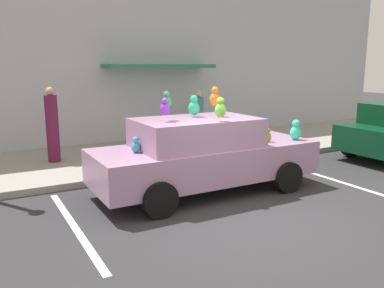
% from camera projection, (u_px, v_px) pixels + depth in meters
% --- Properties ---
extents(ground_plane, '(60.00, 60.00, 0.00)m').
position_uv_depth(ground_plane, '(238.00, 218.00, 6.82)').
color(ground_plane, '#2D2D30').
extents(sidewalk, '(24.00, 4.00, 0.15)m').
position_uv_depth(sidewalk, '(134.00, 156.00, 11.09)').
color(sidewalk, gray).
rests_on(sidewalk, ground).
extents(storefront_building, '(24.00, 1.25, 6.40)m').
position_uv_depth(storefront_building, '(106.00, 45.00, 12.33)').
color(storefront_building, '#B2B7C1').
rests_on(storefront_building, ground).
extents(parking_stripe_front, '(0.12, 3.60, 0.01)m').
position_uv_depth(parking_stripe_front, '(328.00, 178.00, 9.23)').
color(parking_stripe_front, silver).
rests_on(parking_stripe_front, ground).
extents(parking_stripe_rear, '(0.12, 3.60, 0.01)m').
position_uv_depth(parking_stripe_rear, '(74.00, 226.00, 6.46)').
color(parking_stripe_rear, silver).
rests_on(parking_stripe_rear, ground).
extents(plush_covered_car, '(4.64, 1.92, 2.15)m').
position_uv_depth(plush_covered_car, '(204.00, 154.00, 8.09)').
color(plush_covered_car, '#A67DA0').
rests_on(plush_covered_car, ground).
extents(teddy_bear_on_sidewalk, '(0.35, 0.29, 0.67)m').
position_uv_depth(teddy_bear_on_sidewalk, '(136.00, 154.00, 9.65)').
color(teddy_bear_on_sidewalk, beige).
rests_on(teddy_bear_on_sidewalk, sidewalk).
extents(pedestrian_near_shopfront, '(0.31, 0.31, 1.90)m').
position_uv_depth(pedestrian_near_shopfront, '(52.00, 127.00, 10.04)').
color(pedestrian_near_shopfront, '#5F173C').
rests_on(pedestrian_near_shopfront, sidewalk).
extents(pedestrian_walking_past, '(0.37, 0.37, 1.65)m').
position_uv_depth(pedestrian_walking_past, '(198.00, 117.00, 12.95)').
color(pedestrian_walking_past, teal).
rests_on(pedestrian_walking_past, sidewalk).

